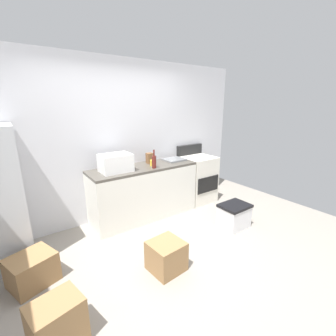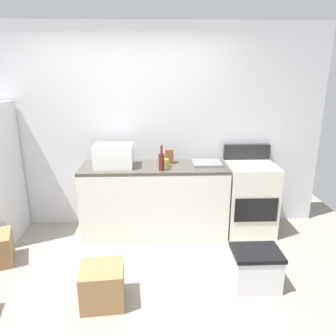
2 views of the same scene
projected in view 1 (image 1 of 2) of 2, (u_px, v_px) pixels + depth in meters
The scene contains 13 objects.
ground_plane at pixel (171, 258), 2.94m from camera, with size 6.00×6.00×0.00m, color gray.
wall_back at pixel (116, 141), 3.81m from camera, with size 5.00×0.10×2.60m, color silver.
kitchen_counter at pixel (144, 192), 3.93m from camera, with size 1.80×0.60×0.90m.
stove_oven at pixel (197, 178), 4.61m from camera, with size 0.60×0.61×1.10m.
microwave at pixel (116, 163), 3.49m from camera, with size 0.46×0.34×0.27m, color white.
sink_basin at pixel (174, 160), 4.20m from camera, with size 0.36×0.32×0.03m, color slate.
wine_bottle at pixel (154, 161), 3.68m from camera, with size 0.07×0.07×0.30m.
coffee_mug at pixel (152, 163), 3.83m from camera, with size 0.08×0.08×0.10m, color gold.
knife_block at pixel (150, 158), 3.99m from camera, with size 0.10×0.10×0.18m, color brown.
cardboard_box_large at pixel (32, 270), 2.49m from camera, with size 0.44×0.38×0.34m, color olive.
cardboard_box_medium at pixel (57, 325), 1.82m from camera, with size 0.39×0.30×0.43m, color olive.
cardboard_box_small at pixel (166, 256), 2.70m from camera, with size 0.38×0.37×0.36m, color olive.
storage_bin at pixel (234, 215), 3.65m from camera, with size 0.46×0.36×0.38m.
Camera 1 is at (-1.49, -2.03, 1.90)m, focal length 24.65 mm.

